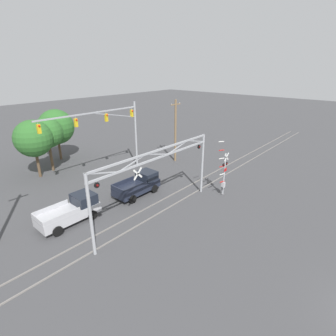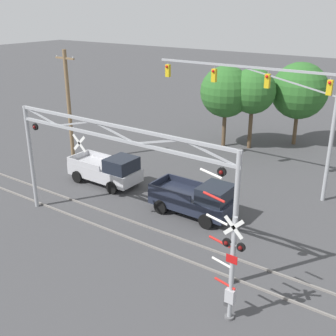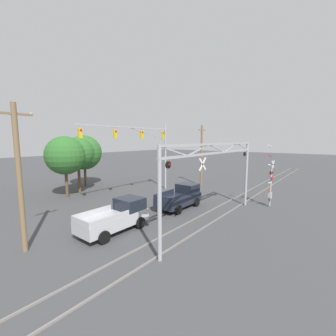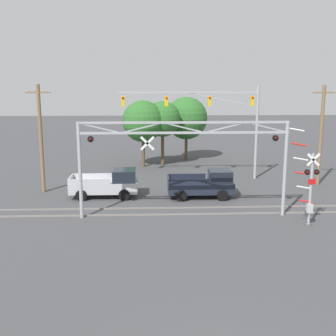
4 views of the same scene
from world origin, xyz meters
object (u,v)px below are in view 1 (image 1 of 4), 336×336
(pickup_truck_following, at_px, (72,211))
(utility_pole_right, at_px, (175,130))
(crossing_gantry, at_px, (158,170))
(background_tree_far_right_verge, at_px, (33,139))
(crossing_signal_mast, at_px, (224,175))
(background_tree_far_left_verge, at_px, (56,127))
(background_tree_beyond_span, at_px, (47,133))
(traffic_signal_span, at_px, (114,126))
(pickup_truck_lead, at_px, (139,185))

(pickup_truck_following, distance_m, utility_pole_right, 17.63)
(crossing_gantry, distance_m, background_tree_far_right_verge, 16.60)
(crossing_signal_mast, xyz_separation_m, background_tree_far_left_verge, (-5.31, 22.31, 2.37))
(crossing_gantry, bearing_deg, utility_pole_right, 34.01)
(background_tree_beyond_span, bearing_deg, crossing_signal_mast, -67.36)
(traffic_signal_span, xyz_separation_m, background_tree_far_right_verge, (-6.77, 5.84, -1.17))
(pickup_truck_lead, relative_size, pickup_truck_following, 0.96)
(crossing_signal_mast, distance_m, background_tree_far_right_verge, 21.04)
(crossing_gantry, distance_m, crossing_signal_mast, 7.81)
(utility_pole_right, bearing_deg, pickup_truck_following, -169.67)
(crossing_gantry, xyz_separation_m, pickup_truck_following, (-5.17, 4.90, -3.35))
(pickup_truck_following, height_order, utility_pole_right, utility_pole_right)
(pickup_truck_following, relative_size, background_tree_far_left_verge, 0.72)
(crossing_signal_mast, bearing_deg, background_tree_far_right_verge, 118.48)
(traffic_signal_span, bearing_deg, pickup_truck_following, -148.54)
(pickup_truck_following, xyz_separation_m, utility_pole_right, (17.04, 3.11, 3.24))
(crossing_signal_mast, relative_size, traffic_signal_span, 0.48)
(utility_pole_right, bearing_deg, pickup_truck_lead, -160.49)
(utility_pole_right, distance_m, background_tree_beyond_span, 15.62)
(crossing_gantry, xyz_separation_m, utility_pole_right, (11.88, 8.01, -0.11))
(pickup_truck_lead, bearing_deg, pickup_truck_following, 176.64)
(background_tree_far_left_verge, height_order, background_tree_far_right_verge, background_tree_far_left_verge)
(pickup_truck_following, distance_m, background_tree_far_left_verge, 17.33)
(crossing_gantry, relative_size, crossing_signal_mast, 2.23)
(background_tree_beyond_span, bearing_deg, pickup_truck_lead, -78.03)
(background_tree_beyond_span, distance_m, background_tree_far_right_verge, 2.13)
(crossing_gantry, height_order, background_tree_far_right_verge, background_tree_far_right_verge)
(pickup_truck_following, height_order, background_tree_beyond_span, background_tree_beyond_span)
(pickup_truck_following, bearing_deg, background_tree_far_right_verge, 77.99)
(crossing_signal_mast, xyz_separation_m, pickup_truck_following, (-12.40, 6.90, -1.19))
(background_tree_beyond_span, height_order, background_tree_far_left_verge, background_tree_far_left_verge)
(pickup_truck_lead, bearing_deg, background_tree_far_left_verge, 89.99)
(background_tree_far_right_verge, bearing_deg, crossing_signal_mast, -61.52)
(pickup_truck_lead, xyz_separation_m, utility_pole_right, (9.95, 3.52, 3.24))
(crossing_signal_mast, bearing_deg, pickup_truck_lead, 129.30)
(traffic_signal_span, relative_size, background_tree_far_right_verge, 1.82)
(utility_pole_right, bearing_deg, background_tree_far_right_verge, 150.21)
(crossing_signal_mast, height_order, pickup_truck_following, crossing_signal_mast)
(traffic_signal_span, relative_size, utility_pole_right, 1.49)
(crossing_gantry, xyz_separation_m, crossing_signal_mast, (7.24, -2.00, -2.16))
(pickup_truck_lead, height_order, utility_pole_right, utility_pole_right)
(traffic_signal_span, bearing_deg, background_tree_far_left_verge, 102.19)
(pickup_truck_lead, height_order, background_tree_beyond_span, background_tree_beyond_span)
(traffic_signal_span, distance_m, background_tree_beyond_span, 8.26)
(traffic_signal_span, bearing_deg, background_tree_beyond_span, 125.86)
(background_tree_far_left_verge, bearing_deg, background_tree_far_right_verge, -139.80)
(pickup_truck_lead, distance_m, background_tree_far_left_verge, 16.22)
(traffic_signal_span, xyz_separation_m, pickup_truck_lead, (-2.11, -6.05, -4.76))
(crossing_gantry, bearing_deg, background_tree_far_left_verge, 84.57)
(background_tree_beyond_span, xyz_separation_m, background_tree_far_right_verge, (-1.97, -0.81, -0.14))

